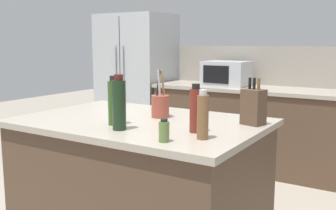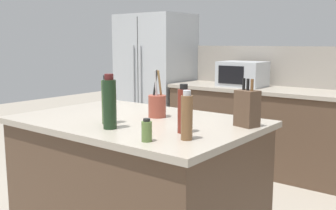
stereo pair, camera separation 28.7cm
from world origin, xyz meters
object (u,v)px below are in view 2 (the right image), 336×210
Objects in this scene: knife_block at (247,108)px; spice_jar_oregano at (147,131)px; pepper_grinder at (187,117)px; microwave at (242,74)px; utensil_crock at (157,105)px; olive_oil_bottle at (108,101)px; refrigerator at (156,82)px; wine_bottle at (110,103)px; vinegar_bottle at (184,110)px.

spice_jar_oregano is at bearing -94.29° from knife_block.
pepper_grinder is at bearing 48.00° from spice_jar_oregano.
pepper_grinder is at bearing -68.94° from microwave.
olive_oil_bottle is (-0.11, -0.35, 0.06)m from utensil_crock.
knife_block is at bearing 69.88° from spice_jar_oregano.
microwave is 1.67× the size of olive_oil_bottle.
pepper_grinder is at bearing -36.92° from utensil_crock.
refrigerator is 3.12m from wine_bottle.
utensil_crock reaches higher than olive_oil_bottle.
utensil_crock is at bearing 124.84° from spice_jar_oregano.
knife_block is 0.82m from wine_bottle.
spice_jar_oregano is at bearing -14.73° from wine_bottle.
microwave is at bearing 111.06° from pepper_grinder.
refrigerator is 6.57× the size of vinegar_bottle.
utensil_crock is 0.67m from spice_jar_oregano.
knife_block reaches higher than spice_jar_oregano.
wine_bottle is at bearing -156.10° from vinegar_bottle.
microwave is at bearing 133.82° from knife_block.
refrigerator is 15.07× the size of spice_jar_oregano.
olive_oil_bottle is (1.65, -2.46, 0.18)m from refrigerator.
spice_jar_oregano is (2.14, -2.66, 0.09)m from refrigerator.
knife_block is 0.42m from vinegar_bottle.
refrigerator is 6.95× the size of pepper_grinder.
wine_bottle is (-0.61, -0.55, 0.04)m from knife_block.
wine_bottle is at bearing -88.70° from utensil_crock.
refrigerator is 6.25× the size of knife_block.
refrigerator is at bearing 128.87° from spice_jar_oregano.
wine_bottle is 1.24× the size of pepper_grinder.
pepper_grinder reaches higher than spice_jar_oregano.
vinegar_bottle is (0.84, -2.33, -0.01)m from microwave.
olive_oil_bottle reaches higher than pepper_grinder.
knife_block is 0.63m from utensil_crock.
wine_bottle is at bearing -55.32° from refrigerator.
knife_block is 0.50m from pepper_grinder.
wine_bottle reaches higher than pepper_grinder.
knife_block is at bearing -62.01° from microwave.
microwave is at bearing 109.76° from vinegar_bottle.
utensil_crock is at bearing 91.30° from wine_bottle.
microwave is 2.54m from wine_bottle.
knife_block is 0.90× the size of wine_bottle.
vinegar_bottle is at bearing -47.58° from refrigerator.
spice_jar_oregano is at bearing -96.94° from vinegar_bottle.
spice_jar_oregano is at bearing -72.87° from microwave.
spice_jar_oregano is at bearing -55.16° from utensil_crock.
wine_bottle is 1.17× the size of vinegar_bottle.
spice_jar_oregano is 0.22m from pepper_grinder.
vinegar_bottle is (0.03, 0.28, 0.07)m from spice_jar_oregano.
microwave reaches higher than pepper_grinder.
olive_oil_bottle is (-0.12, 0.10, -0.01)m from wine_bottle.
wine_bottle reaches higher than vinegar_bottle.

